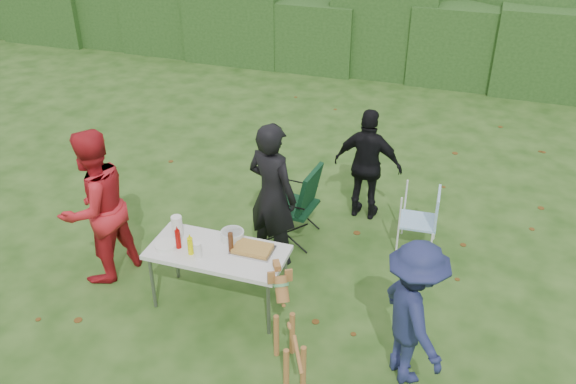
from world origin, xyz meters
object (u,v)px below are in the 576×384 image
(dog, at_px, (289,337))
(folding_table, at_px, (218,254))
(ketchup_bottle, at_px, (178,239))
(child, at_px, (413,314))
(beer_bottle, at_px, (231,243))
(paper_towel_roll, at_px, (177,227))
(person_black_puffy, at_px, (368,165))
(person_red_jacket, at_px, (95,207))
(person_cook, at_px, (272,195))
(camping_chair, at_px, (292,202))
(lawn_chair, at_px, (418,219))
(mustard_bottle, at_px, (190,246))

(dog, bearing_deg, folding_table, 25.33)
(ketchup_bottle, bearing_deg, child, -6.76)
(beer_bottle, height_order, paper_towel_roll, paper_towel_roll)
(person_black_puffy, bearing_deg, person_red_jacket, 44.07)
(person_black_puffy, bearing_deg, beer_bottle, 70.66)
(folding_table, relative_size, person_cook, 0.81)
(folding_table, xyz_separation_m, person_cook, (0.28, 0.99, 0.24))
(person_cook, bearing_deg, person_black_puffy, -102.99)
(child, height_order, dog, child)
(dog, height_order, paper_towel_roll, paper_towel_roll)
(camping_chair, bearing_deg, paper_towel_roll, 64.83)
(person_black_puffy, bearing_deg, folding_table, 67.83)
(camping_chair, relative_size, beer_bottle, 4.40)
(dog, xyz_separation_m, camping_chair, (-0.71, 2.24, 0.08))
(person_red_jacket, height_order, dog, person_red_jacket)
(dog, bearing_deg, camping_chair, -13.20)
(person_red_jacket, distance_m, ketchup_bottle, 1.13)
(person_red_jacket, xyz_separation_m, lawn_chair, (3.48, 1.74, -0.52))
(child, height_order, ketchup_bottle, child)
(person_black_puffy, xyz_separation_m, camping_chair, (-0.81, -0.81, -0.26))
(child, xyz_separation_m, lawn_chair, (-0.22, 2.20, -0.35))
(folding_table, bearing_deg, person_red_jacket, 176.93)
(ketchup_bottle, bearing_deg, folding_table, 10.81)
(folding_table, distance_m, paper_towel_roll, 0.56)
(dog, bearing_deg, mustard_bottle, 35.66)
(person_cook, distance_m, dog, 1.92)
(lawn_chair, bearing_deg, child, 92.26)
(person_red_jacket, bearing_deg, camping_chair, 144.97)
(camping_chair, height_order, ketchup_bottle, camping_chair)
(child, xyz_separation_m, ketchup_bottle, (-2.57, 0.30, 0.08))
(paper_towel_roll, bearing_deg, mustard_bottle, -41.53)
(lawn_chair, bearing_deg, folding_table, 39.86)
(lawn_chair, bearing_deg, person_red_jacket, 23.21)
(dog, relative_size, lawn_chair, 1.12)
(person_cook, relative_size, person_black_puffy, 1.17)
(child, distance_m, dog, 1.19)
(child, xyz_separation_m, dog, (-1.10, -0.32, -0.33))
(lawn_chair, bearing_deg, beer_bottle, 41.79)
(person_black_puffy, bearing_deg, dog, 92.11)
(lawn_chair, height_order, beer_bottle, beer_bottle)
(person_cook, xyz_separation_m, person_black_puffy, (0.87, 1.36, -0.14))
(ketchup_bottle, height_order, paper_towel_roll, paper_towel_roll)
(folding_table, distance_m, person_red_jacket, 1.56)
(folding_table, xyz_separation_m, person_red_jacket, (-1.54, 0.08, 0.26))
(dog, bearing_deg, lawn_chair, -50.03)
(person_black_puffy, bearing_deg, paper_towel_roll, 57.19)
(camping_chair, height_order, paper_towel_roll, camping_chair)
(person_red_jacket, distance_m, child, 3.72)
(folding_table, bearing_deg, mustard_bottle, -149.76)
(person_black_puffy, xyz_separation_m, paper_towel_roll, (-1.68, -2.24, 0.08))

